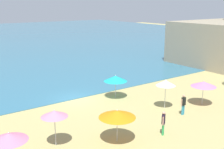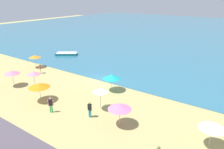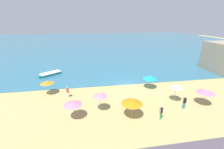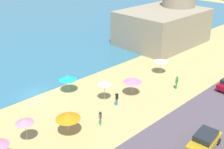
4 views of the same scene
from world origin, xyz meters
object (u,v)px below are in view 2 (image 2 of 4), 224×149
object	(u,v)px
beach_umbrella_6	(12,72)
beach_umbrella_5	(100,90)
beach_umbrella_3	(34,73)
skiff_nearshore	(67,54)
beach_umbrella_0	(39,85)
bather_1	(40,68)
beach_umbrella_4	(120,107)
bather_2	(51,104)
bather_3	(90,109)
beach_umbrella_1	(35,56)
beach_umbrella_7	(112,77)
beach_umbrella_2	(212,126)

from	to	relation	value
beach_umbrella_6	beach_umbrella_5	bearing A→B (deg)	7.12
beach_umbrella_3	skiff_nearshore	distance (m)	17.24
beach_umbrella_0	bather_1	distance (m)	10.16
beach_umbrella_4	bather_2	world-z (taller)	beach_umbrella_4
bather_1	beach_umbrella_5	bearing A→B (deg)	-13.70
beach_umbrella_5	bather_3	xyz separation A→B (m)	(0.13, -1.95, -1.33)
beach_umbrella_1	beach_umbrella_7	size ratio (longest dim) A/B	0.97
beach_umbrella_0	beach_umbrella_4	world-z (taller)	beach_umbrella_0
beach_umbrella_1	beach_umbrella_3	xyz separation A→B (m)	(7.57, -5.75, 0.23)
beach_umbrella_2	beach_umbrella_3	size ratio (longest dim) A/B	0.90
beach_umbrella_7	bather_3	size ratio (longest dim) A/B	1.32
beach_umbrella_6	bather_3	size ratio (longest dim) A/B	1.31
beach_umbrella_3	beach_umbrella_0	bearing A→B (deg)	-28.00
beach_umbrella_6	beach_umbrella_4	bearing A→B (deg)	1.08
beach_umbrella_4	bather_2	xyz separation A→B (m)	(-7.29, -2.18, -0.98)
bather_2	skiff_nearshore	distance (m)	23.67
beach_umbrella_3	bather_1	size ratio (longest dim) A/B	1.53
beach_umbrella_3	bather_2	distance (m)	7.52
beach_umbrella_2	beach_umbrella_6	bearing A→B (deg)	-175.68
beach_umbrella_4	skiff_nearshore	xyz separation A→B (m)	(-23.23, 15.31, -1.64)
bather_2	beach_umbrella_2	bearing A→B (deg)	13.93
beach_umbrella_1	beach_umbrella_2	bearing A→B (deg)	-9.61
bather_3	bather_2	bearing A→B (deg)	-157.84
beach_umbrella_6	bather_3	world-z (taller)	beach_umbrella_6
beach_umbrella_3	skiff_nearshore	size ratio (longest dim) A/B	0.56
skiff_nearshore	beach_umbrella_1	bearing A→B (deg)	-79.76
beach_umbrella_2	beach_umbrella_4	bearing A→B (deg)	-168.66
beach_umbrella_7	skiff_nearshore	xyz separation A→B (m)	(-17.95, 9.11, -1.63)
beach_umbrella_5	beach_umbrella_3	bearing A→B (deg)	-176.85
beach_umbrella_1	beach_umbrella_2	size ratio (longest dim) A/B	1.00
beach_umbrella_3	beach_umbrella_6	world-z (taller)	beach_umbrella_3
beach_umbrella_0	bather_2	bearing A→B (deg)	-18.92
beach_umbrella_1	beach_umbrella_3	world-z (taller)	beach_umbrella_3
beach_umbrella_2	bather_1	bearing A→B (deg)	172.39
beach_umbrella_0	beach_umbrella_2	distance (m)	18.53
beach_umbrella_6	skiff_nearshore	world-z (taller)	beach_umbrella_6
bather_1	skiff_nearshore	xyz separation A→B (m)	(-4.72, 10.22, -0.58)
bather_1	beach_umbrella_1	bearing A→B (deg)	154.80
beach_umbrella_0	beach_umbrella_5	world-z (taller)	beach_umbrella_5
beach_umbrella_6	beach_umbrella_2	bearing A→B (deg)	4.32
beach_umbrella_7	beach_umbrella_5	bearing A→B (deg)	-68.60
beach_umbrella_2	beach_umbrella_6	xyz separation A→B (m)	(-25.08, -1.90, 0.03)
beach_umbrella_4	bather_3	size ratio (longest dim) A/B	1.29
beach_umbrella_3	beach_umbrella_7	world-z (taller)	beach_umbrella_3
beach_umbrella_4	beach_umbrella_7	bearing A→B (deg)	130.40
beach_umbrella_3	beach_umbrella_5	xyz separation A→B (m)	(10.68, 0.59, 0.10)
beach_umbrella_6	bather_2	xyz separation A→B (m)	(9.95, -1.86, -1.02)
beach_umbrella_4	bather_3	world-z (taller)	beach_umbrella_4
bather_1	bather_3	world-z (taller)	bather_3
beach_umbrella_1	beach_umbrella_7	xyz separation A→B (m)	(16.37, -0.37, -0.02)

